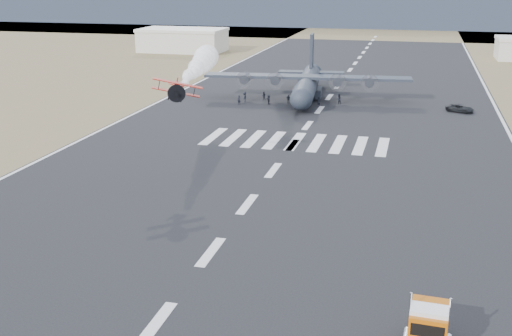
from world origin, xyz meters
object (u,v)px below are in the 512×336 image
at_px(crew_f, 269,100).
at_px(crew_e, 299,103).
at_px(aerobatic_biplane, 176,89).
at_px(hangar_left, 183,40).
at_px(crew_h, 264,96).
at_px(crew_g, 239,100).
at_px(support_vehicle, 460,108).
at_px(semi_truck, 428,332).
at_px(crew_c, 245,97).
at_px(crew_a, 319,102).
at_px(transport_aircraft, 307,83).
at_px(crew_d, 288,99).
at_px(crew_b, 339,99).

bearing_deg(crew_f, crew_e, 43.26).
bearing_deg(aerobatic_biplane, hangar_left, 99.52).
distance_m(crew_e, crew_h, 9.28).
relative_size(crew_f, crew_g, 0.98).
xyz_separation_m(support_vehicle, crew_h, (-34.56, 2.02, 0.15)).
height_order(semi_truck, aerobatic_biplane, aerobatic_biplane).
bearing_deg(crew_g, crew_c, 96.22).
bearing_deg(crew_a, crew_e, 158.34).
bearing_deg(semi_truck, support_vehicle, 89.32).
bearing_deg(crew_f, crew_a, 61.60).
bearing_deg(aerobatic_biplane, support_vehicle, 41.11).
distance_m(transport_aircraft, crew_d, 6.74).
height_order(aerobatic_biplane, crew_f, aerobatic_biplane).
height_order(hangar_left, crew_d, hangar_left).
bearing_deg(crew_g, crew_h, 72.62).
xyz_separation_m(aerobatic_biplane, crew_g, (-3.81, 40.09, -9.08)).
bearing_deg(transport_aircraft, crew_f, -132.79).
height_order(hangar_left, transport_aircraft, transport_aircraft).
bearing_deg(crew_d, aerobatic_biplane, 90.13).
bearing_deg(crew_e, crew_a, 72.71).
bearing_deg(crew_h, crew_b, 155.40).
height_order(crew_a, crew_g, crew_a).
distance_m(crew_b, crew_h, 13.90).
bearing_deg(semi_truck, aerobatic_biplane, 135.12).
distance_m(hangar_left, crew_d, 82.67).
bearing_deg(aerobatic_biplane, crew_d, 73.44).
bearing_deg(transport_aircraft, crew_b, -40.19).
xyz_separation_m(crew_c, crew_e, (10.47, -2.55, 0.01)).
relative_size(semi_truck, crew_a, 4.30).
distance_m(semi_truck, crew_g, 79.00).
bearing_deg(crew_f, crew_h, 179.10).
distance_m(crew_g, crew_h, 6.01).
relative_size(transport_aircraft, crew_e, 20.08).
relative_size(transport_aircraft, crew_d, 23.96).
relative_size(crew_b, crew_f, 1.11).
xyz_separation_m(semi_truck, crew_g, (-32.21, 72.13, -0.76)).
relative_size(crew_c, crew_f, 1.14).
bearing_deg(crew_g, crew_d, 36.48).
distance_m(transport_aircraft, crew_a, 8.48).
bearing_deg(aerobatic_biplane, crew_h, 80.07).
bearing_deg(crew_c, crew_b, 99.88).
xyz_separation_m(hangar_left, support_vehicle, (75.22, -69.02, -2.77)).
xyz_separation_m(aerobatic_biplane, crew_c, (-3.45, 42.40, -8.98)).
height_order(crew_c, crew_d, crew_c).
relative_size(semi_truck, crew_h, 4.61).
distance_m(hangar_left, semi_truck, 160.15).
height_order(aerobatic_biplane, transport_aircraft, aerobatic_biplane).
bearing_deg(crew_g, semi_truck, -50.79).
relative_size(crew_c, crew_e, 0.99).
relative_size(aerobatic_biplane, crew_b, 3.13).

